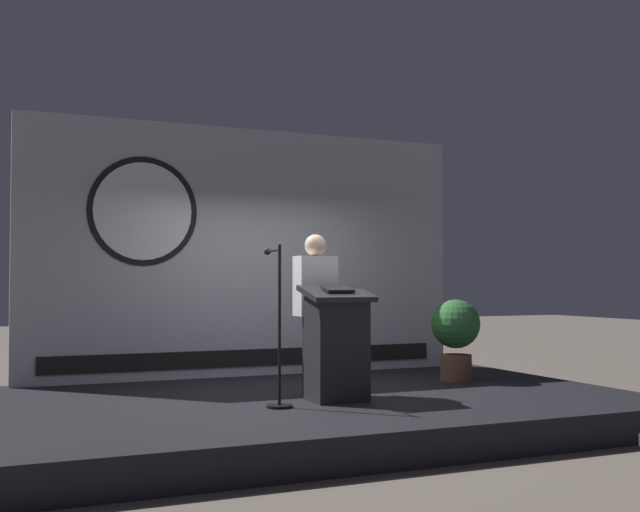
{
  "coord_description": "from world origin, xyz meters",
  "views": [
    {
      "loc": [
        -3.03,
        -7.21,
        1.43
      ],
      "look_at": [
        0.11,
        -0.01,
        1.69
      ],
      "focal_mm": 44.05,
      "sensor_mm": 36.0,
      "label": 1
    }
  ],
  "objects": [
    {
      "name": "potted_plant",
      "position": [
        2.0,
        0.41,
        0.86
      ],
      "size": [
        0.56,
        0.56,
        0.93
      ],
      "color": "brown",
      "rests_on": "stage_platform"
    },
    {
      "name": "banner_display",
      "position": [
        -0.04,
        1.85,
        1.79
      ],
      "size": [
        5.43,
        0.12,
        2.99
      ],
      "color": "#B2B7C1",
      "rests_on": "stage_platform"
    },
    {
      "name": "ground_plane",
      "position": [
        0.0,
        0.0,
        0.0
      ],
      "size": [
        40.0,
        40.0,
        0.0
      ],
      "primitive_type": "plane",
      "color": "#6B6056"
    },
    {
      "name": "speaker_person",
      "position": [
        0.1,
        0.07,
        1.12
      ],
      "size": [
        0.4,
        0.26,
        1.61
      ],
      "color": "black",
      "rests_on": "stage_platform"
    },
    {
      "name": "podium",
      "position": [
        0.11,
        -0.41,
        0.84
      ],
      "size": [
        0.64,
        0.5,
        1.1
      ],
      "color": "#26262B",
      "rests_on": "stage_platform"
    },
    {
      "name": "stage_platform",
      "position": [
        0.0,
        0.0,
        0.15
      ],
      "size": [
        6.4,
        4.0,
        0.3
      ],
      "primitive_type": "cube",
      "color": "black",
      "rests_on": "ground"
    },
    {
      "name": "microphone_stand",
      "position": [
        -0.53,
        -0.52,
        0.81
      ],
      "size": [
        0.24,
        0.48,
        1.47
      ],
      "color": "black",
      "rests_on": "stage_platform"
    }
  ]
}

